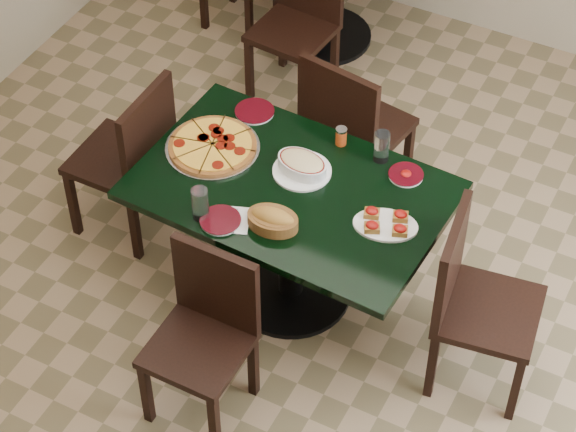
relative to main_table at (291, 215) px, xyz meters
The scene contains 18 objects.
floor 0.61m from the main_table, 51.20° to the right, with size 5.50×5.50×0.00m, color #876C4D.
main_table is the anchor object (origin of this frame).
chair_far 0.72m from the main_table, 92.52° to the left, with size 0.53×0.53×0.98m.
chair_near 0.72m from the main_table, 94.09° to the right, with size 0.42×0.42×0.89m.
chair_right 0.93m from the main_table, ahead, with size 0.50×0.50×0.96m.
chair_left 0.93m from the main_table, behind, with size 0.44×0.44×0.95m.
back_chair_near 1.67m from the main_table, 115.38° to the left, with size 0.46×0.46×0.92m.
pepperoni_pizza 0.50m from the main_table, behind, with size 0.46×0.46×0.04m.
lasagna_casserole 0.25m from the main_table, 90.64° to the left, with size 0.28×0.28×0.09m.
bread_basket 0.34m from the main_table, 81.21° to the right, with size 0.25×0.19×0.10m.
bruschetta_platter 0.53m from the main_table, ahead, with size 0.34×0.27×0.05m.
side_plate_near 0.43m from the main_table, 117.96° to the right, with size 0.19×0.19×0.02m.
side_plate_far_r 0.57m from the main_table, 35.24° to the left, with size 0.17×0.17×0.03m.
side_plate_far_l 0.59m from the main_table, 136.17° to the left, with size 0.20×0.20×0.02m.
napkin_setting 0.39m from the main_table, 114.57° to the right, with size 0.21×0.21×0.01m.
water_glass_a 0.53m from the main_table, 51.46° to the left, with size 0.07×0.07×0.16m, color white.
water_glass_b 0.52m from the main_table, 127.77° to the right, with size 0.08×0.08×0.16m, color white.
pepper_shaker 0.45m from the main_table, 78.61° to the left, with size 0.06×0.06×0.09m.
Camera 1 is at (1.53, -3.10, 4.38)m, focal length 70.00 mm.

